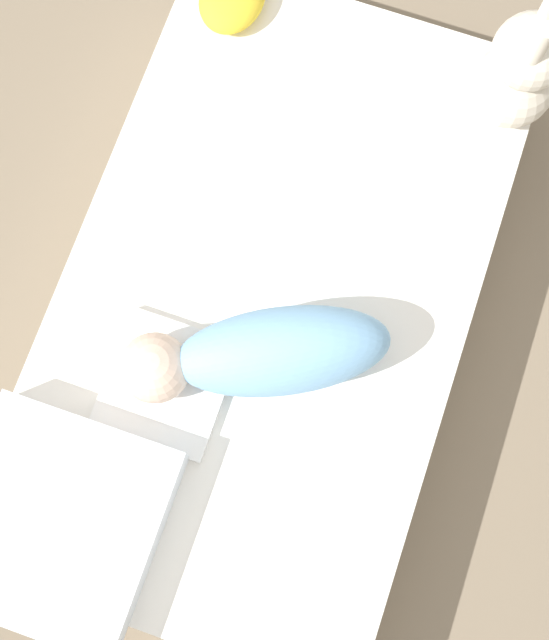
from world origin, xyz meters
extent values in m
plane|color=#7A6B56|center=(0.00, 0.00, 0.00)|extent=(12.00, 12.00, 0.00)
cube|color=white|center=(0.00, 0.00, 0.11)|extent=(1.29, 0.76, 0.21)
cube|color=white|center=(-0.23, 0.12, 0.22)|extent=(0.23, 0.22, 0.02)
ellipsoid|color=#7FB7E5|center=(-0.11, -0.07, 0.30)|extent=(0.31, 0.42, 0.17)
sphere|color=beige|center=(-0.21, 0.14, 0.29)|extent=(0.13, 0.13, 0.13)
cube|color=white|center=(-0.52, 0.20, 0.25)|extent=(0.37, 0.34, 0.08)
sphere|color=beige|center=(0.52, -0.32, 0.29)|extent=(0.16, 0.16, 0.16)
sphere|color=beige|center=(0.52, -0.32, 0.42)|extent=(0.14, 0.14, 0.14)
cylinder|color=beige|center=(0.48, -0.32, 0.51)|extent=(0.03, 0.03, 0.09)
camera|label=1|loc=(-0.40, -0.15, 1.84)|focal=50.00mm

